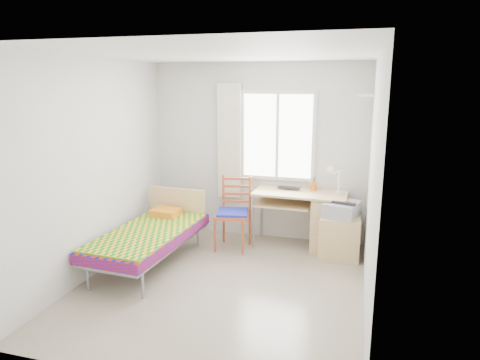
{
  "coord_description": "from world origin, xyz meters",
  "views": [
    {
      "loc": [
        1.45,
        -4.37,
        2.3
      ],
      "look_at": [
        0.07,
        0.55,
        1.14
      ],
      "focal_mm": 32.0,
      "sensor_mm": 36.0,
      "label": 1
    }
  ],
  "objects_px": {
    "bed": "(151,234)",
    "chair": "(234,209)",
    "cabinet": "(339,237)",
    "desk": "(324,219)",
    "printer": "(342,209)"
  },
  "relations": [
    {
      "from": "desk",
      "to": "chair",
      "type": "bearing_deg",
      "value": -166.02
    },
    {
      "from": "chair",
      "to": "printer",
      "type": "relative_size",
      "value": 1.83
    },
    {
      "from": "bed",
      "to": "chair",
      "type": "xyz_separation_m",
      "value": [
        0.88,
        0.82,
        0.18
      ]
    },
    {
      "from": "chair",
      "to": "printer",
      "type": "distance_m",
      "value": 1.48
    },
    {
      "from": "cabinet",
      "to": "printer",
      "type": "xyz_separation_m",
      "value": [
        0.02,
        0.02,
        0.39
      ]
    },
    {
      "from": "desk",
      "to": "printer",
      "type": "bearing_deg",
      "value": -39.34
    },
    {
      "from": "bed",
      "to": "printer",
      "type": "height_order",
      "value": "bed"
    },
    {
      "from": "bed",
      "to": "printer",
      "type": "relative_size",
      "value": 3.42
    },
    {
      "from": "chair",
      "to": "desk",
      "type": "bearing_deg",
      "value": 0.44
    },
    {
      "from": "cabinet",
      "to": "chair",
      "type": "bearing_deg",
      "value": 179.1
    },
    {
      "from": "bed",
      "to": "chair",
      "type": "relative_size",
      "value": 1.87
    },
    {
      "from": "chair",
      "to": "cabinet",
      "type": "height_order",
      "value": "chair"
    },
    {
      "from": "bed",
      "to": "cabinet",
      "type": "distance_m",
      "value": 2.49
    },
    {
      "from": "cabinet",
      "to": "printer",
      "type": "bearing_deg",
      "value": 47.5
    },
    {
      "from": "bed",
      "to": "desk",
      "type": "bearing_deg",
      "value": 30.91
    }
  ]
}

